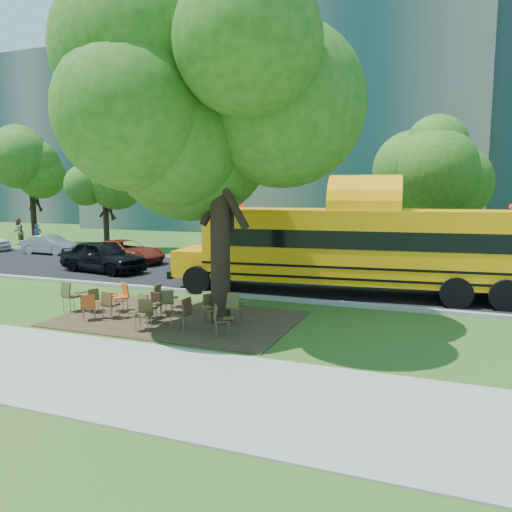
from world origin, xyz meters
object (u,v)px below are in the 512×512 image
at_px(chair_2, 89,304).
at_px(chair_8, 92,298).
at_px(chair_5, 143,312).
at_px(black_car, 103,256).
at_px(chair_11, 168,300).
at_px(chair_3, 153,303).
at_px(chair_7, 220,317).
at_px(chair_12, 210,306).
at_px(main_tree, 219,102).
at_px(chair_6, 183,311).
at_px(bg_car_red, 124,252).
at_px(chair_4, 147,305).
at_px(chair_9, 121,294).
at_px(chair_0, 71,293).
at_px(chair_10, 161,296).
at_px(chair_1, 110,302).
at_px(pedestrian_a, 38,235).
at_px(school_bus, 361,246).
at_px(chair_13, 234,304).
at_px(pedestrian_b, 18,231).

xyz_separation_m(chair_2, chair_8, (-0.57, 0.83, -0.02)).
distance_m(chair_5, black_car, 10.72).
xyz_separation_m(chair_11, black_car, (-7.22, 6.14, 0.24)).
height_order(chair_3, chair_7, chair_7).
bearing_deg(chair_12, main_tree, 157.01).
bearing_deg(chair_5, chair_6, -178.16).
bearing_deg(chair_6, chair_12, -14.97).
height_order(chair_11, bg_car_red, bg_car_red).
relative_size(chair_4, chair_11, 1.06).
relative_size(chair_4, chair_9, 0.97).
xyz_separation_m(chair_0, bg_car_red, (-4.80, 9.46, 0.03)).
distance_m(chair_5, chair_11, 1.62).
bearing_deg(chair_3, chair_10, -72.56).
bearing_deg(chair_1, chair_4, 1.25).
bearing_deg(pedestrian_a, chair_7, -96.12).
bearing_deg(school_bus, chair_13, -122.57).
height_order(chair_12, chair_13, chair_13).
bearing_deg(chair_7, chair_0, -130.03).
bearing_deg(black_car, chair_7, -117.70).
height_order(school_bus, chair_8, school_bus).
distance_m(main_tree, black_car, 12.29).
height_order(chair_1, chair_7, chair_7).
height_order(school_bus, chair_4, school_bus).
height_order(chair_4, bg_car_red, bg_car_red).
height_order(chair_7, chair_10, chair_10).
bearing_deg(chair_4, bg_car_red, 145.41).
bearing_deg(pedestrian_b, chair_11, 36.96).
distance_m(chair_3, chair_7, 2.88).
bearing_deg(chair_2, chair_5, -44.67).
bearing_deg(chair_5, pedestrian_b, -50.84).
distance_m(chair_1, chair_7, 3.87).
bearing_deg(main_tree, pedestrian_b, 147.90).
relative_size(chair_3, chair_8, 1.01).
relative_size(chair_11, chair_13, 0.89).
relative_size(main_tree, chair_4, 11.02).
distance_m(chair_3, chair_10, 0.68).
relative_size(school_bus, chair_13, 13.82).
bearing_deg(chair_6, chair_2, 92.00).
height_order(chair_1, chair_5, chair_5).
height_order(chair_1, pedestrian_a, pedestrian_a).
distance_m(chair_4, pedestrian_b, 25.62).
distance_m(school_bus, chair_10, 7.40).
height_order(chair_2, chair_8, chair_2).
bearing_deg(chair_1, chair_5, -19.90).
bearing_deg(chair_2, chair_0, 115.65).
bearing_deg(black_car, chair_3, -122.92).
bearing_deg(chair_6, chair_13, -36.34).
xyz_separation_m(school_bus, chair_13, (-2.70, -5.31, -1.24)).
distance_m(chair_2, pedestrian_b, 24.44).
distance_m(school_bus, chair_0, 10.08).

